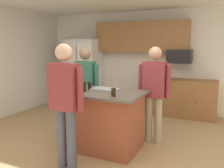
{
  "coord_description": "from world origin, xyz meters",
  "views": [
    {
      "loc": [
        1.53,
        -3.39,
        1.71
      ],
      "look_at": [
        -0.17,
        0.31,
        1.05
      ],
      "focal_mm": 38.4,
      "sensor_mm": 36.0,
      "label": 1
    }
  ],
  "objects_px": {
    "mug_blue_stoneware": "(77,90)",
    "tumbler_amber": "(84,87)",
    "person_host_foreground": "(65,98)",
    "glass_pilsner": "(90,86)",
    "person_guest_left": "(154,88)",
    "person_elder_center": "(86,85)",
    "serving_tray": "(105,90)",
    "microwave_over_range": "(180,56)",
    "glass_dark_ale": "(114,92)",
    "kitchen_island": "(104,120)",
    "refrigerator": "(84,73)"
  },
  "relations": [
    {
      "from": "microwave_over_range",
      "to": "person_elder_center",
      "type": "height_order",
      "value": "person_elder_center"
    },
    {
      "from": "person_guest_left",
      "to": "tumbler_amber",
      "type": "xyz_separation_m",
      "value": [
        -0.98,
        -0.69,
        0.06
      ]
    },
    {
      "from": "person_host_foreground",
      "to": "kitchen_island",
      "type": "bearing_deg",
      "value": 0.0
    },
    {
      "from": "kitchen_island",
      "to": "person_elder_center",
      "type": "bearing_deg",
      "value": 140.41
    },
    {
      "from": "refrigerator",
      "to": "person_host_foreground",
      "type": "relative_size",
      "value": 1.08
    },
    {
      "from": "kitchen_island",
      "to": "serving_tray",
      "type": "distance_m",
      "value": 0.5
    },
    {
      "from": "microwave_over_range",
      "to": "serving_tray",
      "type": "bearing_deg",
      "value": -108.2
    },
    {
      "from": "person_elder_center",
      "to": "tumbler_amber",
      "type": "xyz_separation_m",
      "value": [
        0.38,
        -0.67,
        0.09
      ]
    },
    {
      "from": "person_elder_center",
      "to": "serving_tray",
      "type": "distance_m",
      "value": 0.84
    },
    {
      "from": "person_guest_left",
      "to": "refrigerator",
      "type": "bearing_deg",
      "value": -77.09
    },
    {
      "from": "person_host_foreground",
      "to": "glass_pilsner",
      "type": "height_order",
      "value": "person_host_foreground"
    },
    {
      "from": "person_guest_left",
      "to": "mug_blue_stoneware",
      "type": "relative_size",
      "value": 13.49
    },
    {
      "from": "microwave_over_range",
      "to": "person_host_foreground",
      "type": "relative_size",
      "value": 0.32
    },
    {
      "from": "microwave_over_range",
      "to": "glass_pilsner",
      "type": "xyz_separation_m",
      "value": [
        -1.07,
        -2.44,
        -0.42
      ]
    },
    {
      "from": "mug_blue_stoneware",
      "to": "glass_pilsner",
      "type": "distance_m",
      "value": 0.34
    },
    {
      "from": "person_guest_left",
      "to": "person_elder_center",
      "type": "bearing_deg",
      "value": -40.83
    },
    {
      "from": "microwave_over_range",
      "to": "kitchen_island",
      "type": "height_order",
      "value": "microwave_over_range"
    },
    {
      "from": "microwave_over_range",
      "to": "mug_blue_stoneware",
      "type": "bearing_deg",
      "value": -111.61
    },
    {
      "from": "serving_tray",
      "to": "glass_pilsner",
      "type": "bearing_deg",
      "value": -173.07
    },
    {
      "from": "kitchen_island",
      "to": "glass_pilsner",
      "type": "bearing_deg",
      "value": 171.26
    },
    {
      "from": "kitchen_island",
      "to": "serving_tray",
      "type": "height_order",
      "value": "serving_tray"
    },
    {
      "from": "kitchen_island",
      "to": "mug_blue_stoneware",
      "type": "bearing_deg",
      "value": -138.05
    },
    {
      "from": "kitchen_island",
      "to": "microwave_over_range",
      "type": "bearing_deg",
      "value": 72.71
    },
    {
      "from": "glass_dark_ale",
      "to": "mug_blue_stoneware",
      "type": "bearing_deg",
      "value": -177.39
    },
    {
      "from": "glass_dark_ale",
      "to": "person_guest_left",
      "type": "bearing_deg",
      "value": 66.07
    },
    {
      "from": "tumbler_amber",
      "to": "glass_pilsner",
      "type": "distance_m",
      "value": 0.15
    },
    {
      "from": "tumbler_amber",
      "to": "serving_tray",
      "type": "xyz_separation_m",
      "value": [
        0.3,
        0.18,
        -0.06
      ]
    },
    {
      "from": "glass_dark_ale",
      "to": "serving_tray",
      "type": "xyz_separation_m",
      "value": [
        -0.3,
        0.35,
        -0.04
      ]
    },
    {
      "from": "mug_blue_stoneware",
      "to": "refrigerator",
      "type": "bearing_deg",
      "value": 119.38
    },
    {
      "from": "microwave_over_range",
      "to": "person_guest_left",
      "type": "distance_m",
      "value": 1.95
    },
    {
      "from": "kitchen_island",
      "to": "person_host_foreground",
      "type": "bearing_deg",
      "value": -103.95
    },
    {
      "from": "mug_blue_stoneware",
      "to": "glass_pilsner",
      "type": "bearing_deg",
      "value": 84.88
    },
    {
      "from": "person_guest_left",
      "to": "glass_dark_ale",
      "type": "distance_m",
      "value": 0.94
    },
    {
      "from": "person_guest_left",
      "to": "glass_pilsner",
      "type": "distance_m",
      "value": 1.11
    },
    {
      "from": "refrigerator",
      "to": "glass_dark_ale",
      "type": "relative_size",
      "value": 14.81
    },
    {
      "from": "kitchen_island",
      "to": "glass_dark_ale",
      "type": "relative_size",
      "value": 10.04
    },
    {
      "from": "person_elder_center",
      "to": "tumbler_amber",
      "type": "bearing_deg",
      "value": -21.03
    },
    {
      "from": "refrigerator",
      "to": "mug_blue_stoneware",
      "type": "relative_size",
      "value": 14.93
    },
    {
      "from": "person_elder_center",
      "to": "serving_tray",
      "type": "bearing_deg",
      "value": 3.44
    },
    {
      "from": "refrigerator",
      "to": "person_host_foreground",
      "type": "distance_m",
      "value": 3.56
    },
    {
      "from": "person_elder_center",
      "to": "mug_blue_stoneware",
      "type": "relative_size",
      "value": 13.19
    },
    {
      "from": "person_host_foreground",
      "to": "serving_tray",
      "type": "bearing_deg",
      "value": 2.32
    },
    {
      "from": "refrigerator",
      "to": "tumbler_amber",
      "type": "xyz_separation_m",
      "value": [
        1.51,
        -2.47,
        0.11
      ]
    },
    {
      "from": "person_guest_left",
      "to": "serving_tray",
      "type": "bearing_deg",
      "value": -4.76
    },
    {
      "from": "person_guest_left",
      "to": "person_host_foreground",
      "type": "relative_size",
      "value": 0.97
    },
    {
      "from": "mug_blue_stoneware",
      "to": "tumbler_amber",
      "type": "height_order",
      "value": "tumbler_amber"
    },
    {
      "from": "person_host_foreground",
      "to": "person_guest_left",
      "type": "bearing_deg",
      "value": -17.97
    },
    {
      "from": "mug_blue_stoneware",
      "to": "glass_dark_ale",
      "type": "distance_m",
      "value": 0.61
    },
    {
      "from": "mug_blue_stoneware",
      "to": "tumbler_amber",
      "type": "relative_size",
      "value": 0.82
    },
    {
      "from": "kitchen_island",
      "to": "glass_dark_ale",
      "type": "bearing_deg",
      "value": -43.09
    }
  ]
}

